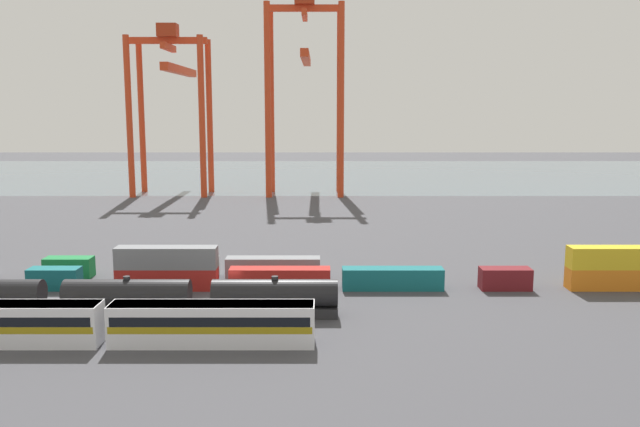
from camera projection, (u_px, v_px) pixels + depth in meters
name	position (u px, v px, depth m)	size (l,w,h in m)	color
ground_plane	(259.00, 230.00, 118.45)	(420.00, 420.00, 0.00)	#424247
harbour_water	(286.00, 174.00, 218.30)	(400.00, 110.00, 0.01)	slate
passenger_train	(103.00, 322.00, 60.58)	(38.44, 3.14, 3.90)	silver
freight_tank_row	(126.00, 298.00, 68.86)	(43.87, 2.85, 4.31)	#232326
shipping_container_1	(53.00, 279.00, 79.35)	(6.04, 2.44, 2.60)	#146066
shipping_container_2	(165.00, 279.00, 79.39)	(12.10, 2.44, 2.60)	#AD211C
shipping_container_3	(165.00, 258.00, 78.98)	(12.10, 2.44, 2.60)	slate
shipping_container_4	(278.00, 279.00, 79.43)	(12.10, 2.44, 2.60)	#AD211C
shipping_container_5	(391.00, 278.00, 79.47)	(12.10, 2.44, 2.60)	#146066
shipping_container_6	(503.00, 278.00, 79.51)	(6.04, 2.44, 2.60)	maroon
shipping_container_7	(615.00, 278.00, 79.55)	(12.10, 2.44, 2.60)	orange
shipping_container_8	(617.00, 257.00, 79.14)	(12.10, 2.44, 2.60)	gold
shipping_container_10	(67.00, 267.00, 84.98)	(6.04, 2.44, 2.60)	#197538
shipping_container_11	(169.00, 267.00, 85.01)	(12.10, 2.44, 2.60)	silver
shipping_container_12	(271.00, 267.00, 85.05)	(12.10, 2.44, 2.60)	slate
gantry_crane_west	(170.00, 90.00, 166.14)	(19.11, 37.58, 41.90)	red
gantry_crane_central	(303.00, 75.00, 165.42)	(19.16, 38.02, 49.54)	red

